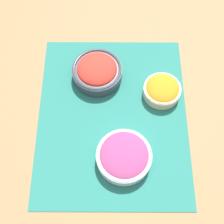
# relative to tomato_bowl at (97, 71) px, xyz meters

# --- Properties ---
(ground_plane) EXTENTS (3.00, 3.00, 0.00)m
(ground_plane) POSITION_rel_tomato_bowl_xyz_m (0.15, 0.05, -0.03)
(ground_plane) COLOR olive
(placemat) EXTENTS (0.58, 0.47, 0.00)m
(placemat) POSITION_rel_tomato_bowl_xyz_m (0.15, 0.05, -0.03)
(placemat) COLOR #236B60
(placemat) RESTS_ON ground_plane
(tomato_bowl) EXTENTS (0.16, 0.16, 0.06)m
(tomato_bowl) POSITION_rel_tomato_bowl_xyz_m (0.00, 0.00, 0.00)
(tomato_bowl) COLOR #333842
(tomato_bowl) RESTS_ON placemat
(onion_bowl) EXTENTS (0.16, 0.16, 0.06)m
(onion_bowl) POSITION_rel_tomato_bowl_xyz_m (0.29, 0.08, -0.00)
(onion_bowl) COLOR silver
(onion_bowl) RESTS_ON placemat
(carrot_bowl) EXTENTS (0.12, 0.12, 0.05)m
(carrot_bowl) POSITION_rel_tomato_bowl_xyz_m (0.07, 0.21, -0.00)
(carrot_bowl) COLOR #C6B28E
(carrot_bowl) RESTS_ON placemat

